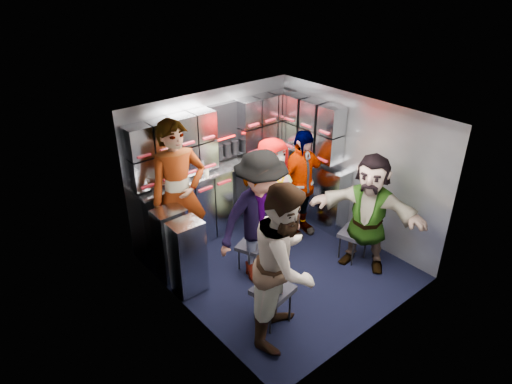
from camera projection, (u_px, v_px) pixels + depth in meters
floor at (280, 266)px, 6.18m from camera, size 3.00×3.00×0.00m
wall_back at (213, 161)px, 6.70m from camera, size 2.80×0.04×2.10m
wall_left at (186, 239)px, 4.89m from camera, size 0.04×3.00×2.10m
wall_right at (354, 168)px, 6.48m from camera, size 0.04×3.00×2.10m
ceiling at (284, 118)px, 5.19m from camera, size 2.80×3.00×0.02m
cart_bank_back at (222, 199)px, 6.82m from camera, size 2.68×0.38×0.99m
cart_bank_left at (180, 251)px, 5.65m from camera, size 0.38×0.76×0.99m
counter at (221, 168)px, 6.58m from camera, size 2.68×0.42×0.03m
locker_bank_back at (217, 135)px, 6.40m from camera, size 2.68×0.28×0.82m
locker_bank_right at (313, 128)px, 6.66m from camera, size 0.28×1.00×0.82m
right_cabinet at (314, 190)px, 7.06m from camera, size 0.28×1.20×1.00m
coffee_niche at (225, 133)px, 6.55m from camera, size 0.46×0.16×0.84m
red_latch_strip at (230, 181)px, 6.51m from camera, size 2.60×0.02×0.03m
jump_seat_near_left at (273, 292)px, 5.07m from camera, size 0.47×0.45×0.48m
jump_seat_mid_left at (251, 247)px, 5.96m from camera, size 0.44×0.43×0.41m
jump_seat_center at (263, 212)px, 6.68m from camera, size 0.40×0.38×0.45m
jump_seat_mid_right at (290, 208)px, 6.87m from camera, size 0.40×0.39×0.40m
jump_seat_near_right at (354, 235)px, 6.18m from camera, size 0.44×0.43×0.43m
attendant_standing at (179, 196)px, 5.83m from camera, size 0.82×0.62×2.02m
attendant_arc_a at (285, 263)px, 4.72m from camera, size 1.13×1.06×1.84m
attendant_arc_b at (261, 218)px, 5.59m from camera, size 1.22×0.81×1.77m
attendant_arc_c at (272, 192)px, 6.37m from camera, size 0.80×0.53×1.60m
attendant_arc_d at (300, 185)px, 6.53m from camera, size 0.98×0.44×1.63m
attendant_arc_e at (368, 213)px, 5.86m from camera, size 1.05×1.56×1.62m
bottle_left at (187, 172)px, 6.15m from camera, size 0.07×0.07×0.22m
bottle_mid at (202, 167)px, 6.28m from camera, size 0.07×0.07×0.23m
bottle_right at (257, 148)px, 6.83m from camera, size 0.06×0.06×0.27m
cup_left at (206, 171)px, 6.34m from camera, size 0.07×0.07×0.09m
cup_right at (248, 157)px, 6.76m from camera, size 0.09×0.09×0.10m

